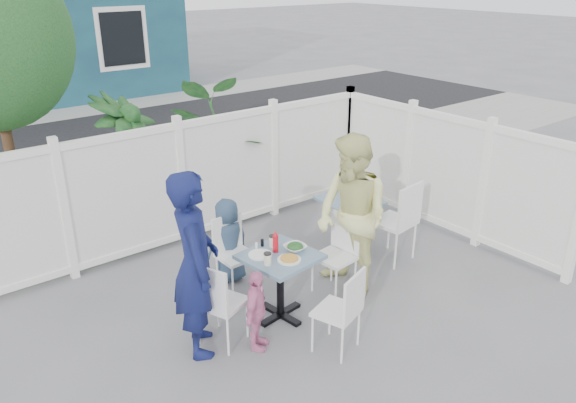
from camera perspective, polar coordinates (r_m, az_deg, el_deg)
ground at (r=5.70m, az=0.78°, el=-12.94°), size 80.00×80.00×0.00m
near_sidewalk at (r=8.61m, az=-15.40°, el=-0.82°), size 24.00×2.60×0.01m
street at (r=11.93m, az=-22.67°, el=4.78°), size 24.00×5.00×0.01m
far_sidewalk at (r=14.86m, az=-26.23°, el=7.47°), size 24.00×1.60×0.01m
fence_back at (r=7.17m, az=-10.75°, el=1.57°), size 5.86×0.08×1.60m
fence_right at (r=7.69m, az=15.51°, el=2.59°), size 0.08×3.66×1.60m
potted_shrub_a at (r=7.57m, az=-15.97°, el=3.45°), size 1.48×1.48×1.87m
potted_shrub_b at (r=8.14m, az=-5.97°, el=5.28°), size 2.12×2.05×1.80m
main_table at (r=5.61m, az=-0.80°, el=-6.89°), size 0.75×0.75×0.71m
spare_table at (r=6.99m, az=6.26°, el=-0.94°), size 0.72×0.72×0.69m
chair_left at (r=5.26m, az=-7.27°, el=-9.75°), size 0.51×0.52×0.88m
chair_right at (r=6.12m, az=5.22°, el=-4.75°), size 0.42×0.44×0.87m
chair_back at (r=6.20m, az=-5.65°, el=-4.66°), size 0.38×0.37×0.83m
chair_near at (r=5.18m, az=5.69°, el=-10.54°), size 0.48×0.47×0.84m
chair_spare at (r=6.78m, az=11.34°, el=-1.51°), size 0.51×0.50×1.02m
man at (r=5.08m, az=-9.40°, el=-6.30°), size 0.64×0.76×1.76m
woman at (r=5.95m, az=6.52°, el=-1.60°), size 0.72×0.90×1.78m
boy at (r=6.32m, az=-6.11°, el=-4.00°), size 0.50×0.34×0.99m
toddler at (r=5.25m, az=-3.23°, el=-11.04°), size 0.50×0.45×0.81m
plate_main at (r=5.44m, az=0.13°, el=-5.94°), size 0.23×0.23×0.01m
plate_side at (r=5.53m, az=-2.84°, el=-5.43°), size 0.24×0.24×0.02m
salad_bowl at (r=5.62m, az=0.73°, el=-4.71°), size 0.21×0.21×0.05m
coffee_cup_a at (r=5.35m, az=-2.09°, el=-5.89°), size 0.07×0.07×0.11m
coffee_cup_b at (r=5.68m, az=-1.56°, el=-4.08°), size 0.07×0.07×0.11m
ketchup_bottle at (r=5.56m, az=-1.27°, el=-4.29°), size 0.06×0.06×0.18m
salt_shaker at (r=5.65m, az=-3.23°, el=-4.51°), size 0.03×0.03×0.06m
pepper_shaker at (r=5.70m, az=-2.63°, el=-4.20°), size 0.03×0.03×0.08m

